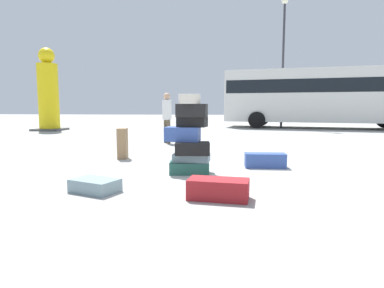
% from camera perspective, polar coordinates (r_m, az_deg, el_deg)
% --- Properties ---
extents(ground_plane, '(80.00, 80.00, 0.00)m').
position_cam_1_polar(ground_plane, '(5.68, 0.28, -5.53)').
color(ground_plane, '#9E9E99').
extents(suitcase_tower, '(0.82, 0.63, 1.40)m').
position_cam_1_polar(suitcase_tower, '(5.82, -0.45, 0.89)').
color(suitcase_tower, '#26594C').
rests_on(suitcase_tower, ground).
extents(suitcase_navy_upright_blue, '(0.78, 0.32, 0.28)m').
position_cam_1_polar(suitcase_navy_upright_blue, '(6.56, 12.60, -2.80)').
color(suitcase_navy_upright_blue, '#334F99').
rests_on(suitcase_navy_upright_blue, ground).
extents(suitcase_maroon_foreground_near, '(0.82, 0.48, 0.26)m').
position_cam_1_polar(suitcase_maroon_foreground_near, '(4.27, 4.60, -7.81)').
color(suitcase_maroon_foreground_near, maroon).
rests_on(suitcase_maroon_foreground_near, ground).
extents(suitcase_slate_right_side, '(0.74, 0.62, 0.18)m').
position_cam_1_polar(suitcase_slate_right_side, '(4.81, -16.50, -6.93)').
color(suitcase_slate_right_side, gray).
rests_on(suitcase_slate_right_side, ground).
extents(suitcase_brown_white_trunk, '(0.23, 0.30, 0.69)m').
position_cam_1_polar(suitcase_brown_white_trunk, '(7.62, -11.99, 0.08)').
color(suitcase_brown_white_trunk, olive).
rests_on(suitcase_brown_white_trunk, ground).
extents(person_bearded_onlooker, '(0.30, 0.30, 1.61)m').
position_cam_1_polar(person_bearded_onlooker, '(10.61, -4.38, 5.31)').
color(person_bearded_onlooker, brown).
rests_on(person_bearded_onlooker, ground).
extents(yellow_dummy_statue, '(1.36, 1.36, 3.99)m').
position_cam_1_polar(yellow_dummy_statue, '(17.65, -23.71, 7.94)').
color(yellow_dummy_statue, yellow).
rests_on(yellow_dummy_statue, ground).
extents(parked_bus, '(10.59, 4.65, 3.15)m').
position_cam_1_polar(parked_bus, '(19.20, 21.78, 8.05)').
color(parked_bus, silver).
rests_on(parked_bus, ground).
extents(lamp_post, '(0.36, 0.36, 6.90)m').
position_cam_1_polar(lamp_post, '(18.91, 15.63, 16.21)').
color(lamp_post, '#333338').
rests_on(lamp_post, ground).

